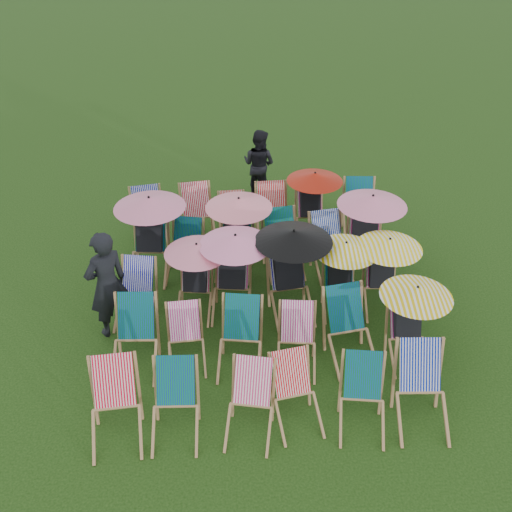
{
  "coord_description": "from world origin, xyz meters",
  "views": [
    {
      "loc": [
        -0.46,
        -7.18,
        6.09
      ],
      "look_at": [
        -0.08,
        0.35,
        0.9
      ],
      "focal_mm": 40.0,
      "sensor_mm": 36.0,
      "label": 1
    }
  ],
  "objects_px": {
    "deckchair_5": "(423,392)",
    "person_left": "(107,285)",
    "deckchair_29": "(360,210)",
    "deckchair_0": "(115,407)",
    "person_rear": "(259,164)"
  },
  "relations": [
    {
      "from": "deckchair_0",
      "to": "person_rear",
      "type": "height_order",
      "value": "person_rear"
    },
    {
      "from": "person_left",
      "to": "deckchair_29",
      "type": "bearing_deg",
      "value": 173.06
    },
    {
      "from": "deckchair_29",
      "to": "person_left",
      "type": "height_order",
      "value": "person_left"
    },
    {
      "from": "deckchair_0",
      "to": "person_left",
      "type": "xyz_separation_m",
      "value": [
        -0.36,
        2.0,
        0.41
      ]
    },
    {
      "from": "deckchair_0",
      "to": "person_rear",
      "type": "xyz_separation_m",
      "value": [
        2.16,
        6.31,
        0.28
      ]
    },
    {
      "from": "deckchair_5",
      "to": "person_rear",
      "type": "xyz_separation_m",
      "value": [
        -1.76,
        6.28,
        0.26
      ]
    },
    {
      "from": "deckchair_5",
      "to": "deckchair_29",
      "type": "bearing_deg",
      "value": 90.72
    },
    {
      "from": "deckchair_0",
      "to": "person_left",
      "type": "bearing_deg",
      "value": 94.72
    },
    {
      "from": "deckchair_29",
      "to": "deckchair_0",
      "type": "bearing_deg",
      "value": -126.71
    },
    {
      "from": "person_rear",
      "to": "deckchair_0",
      "type": "bearing_deg",
      "value": 103.29
    },
    {
      "from": "person_left",
      "to": "person_rear",
      "type": "xyz_separation_m",
      "value": [
        2.51,
        4.31,
        -0.13
      ]
    },
    {
      "from": "deckchair_29",
      "to": "person_left",
      "type": "bearing_deg",
      "value": -144.49
    },
    {
      "from": "deckchair_5",
      "to": "deckchair_0",
      "type": "bearing_deg",
      "value": -177.09
    },
    {
      "from": "deckchair_5",
      "to": "person_left",
      "type": "distance_m",
      "value": 4.72
    },
    {
      "from": "deckchair_29",
      "to": "person_left",
      "type": "relative_size",
      "value": 0.56
    }
  ]
}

